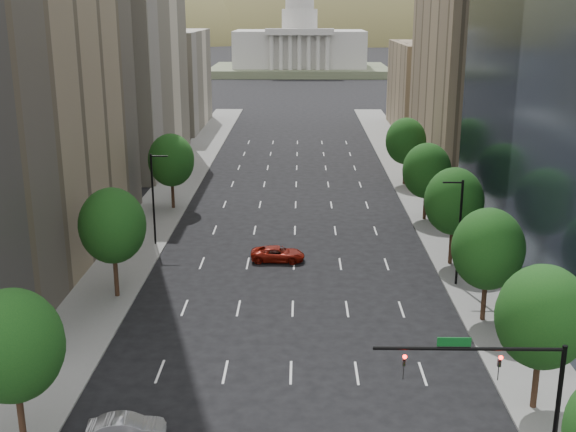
# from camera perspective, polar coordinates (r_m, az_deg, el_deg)

# --- Properties ---
(sidewalk_left) EXTENTS (6.00, 200.00, 0.15)m
(sidewalk_left) POSITION_cam_1_polar(r_m,az_deg,el_deg) (66.58, -13.01, -3.57)
(sidewalk_left) COLOR slate
(sidewalk_left) RESTS_ON ground
(sidewalk_right) EXTENTS (6.00, 200.00, 0.15)m
(sidewalk_right) POSITION_cam_1_polar(r_m,az_deg,el_deg) (66.32, 14.02, -3.72)
(sidewalk_right) COLOR slate
(sidewalk_right) RESTS_ON ground
(midrise_cream_left) EXTENTS (14.00, 30.00, 35.00)m
(midrise_cream_left) POSITION_cam_1_polar(r_m,az_deg,el_deg) (106.89, -13.17, 13.36)
(midrise_cream_left) COLOR beige
(midrise_cream_left) RESTS_ON ground
(filler_left) EXTENTS (14.00, 26.00, 18.00)m
(filler_left) POSITION_cam_1_polar(r_m,az_deg,el_deg) (139.69, -9.69, 10.65)
(filler_left) COLOR beige
(filler_left) RESTS_ON ground
(parking_tan_right) EXTENTS (14.00, 30.00, 30.00)m
(parking_tan_right) POSITION_cam_1_polar(r_m,az_deg,el_deg) (103.87, 14.96, 11.78)
(parking_tan_right) COLOR #8C7759
(parking_tan_right) RESTS_ON ground
(filler_right) EXTENTS (14.00, 26.00, 16.00)m
(filler_right) POSITION_cam_1_polar(r_m,az_deg,el_deg) (136.65, 11.50, 10.02)
(filler_right) COLOR #8C7759
(filler_right) RESTS_ON ground
(tree_right_1) EXTENTS (5.20, 5.20, 8.75)m
(tree_right_1) POSITION_cam_1_polar(r_m,az_deg,el_deg) (42.42, 19.60, -7.59)
(tree_right_1) COLOR #382316
(tree_right_1) RESTS_ON ground
(tree_right_2) EXTENTS (5.20, 5.20, 8.61)m
(tree_right_2) POSITION_cam_1_polar(r_m,az_deg,el_deg) (53.19, 15.64, -2.55)
(tree_right_2) COLOR #382316
(tree_right_2) RESTS_ON ground
(tree_right_3) EXTENTS (5.20, 5.20, 8.89)m
(tree_right_3) POSITION_cam_1_polar(r_m,az_deg,el_deg) (64.28, 13.07, 1.14)
(tree_right_3) COLOR #382316
(tree_right_3) RESTS_ON ground
(tree_right_4) EXTENTS (5.20, 5.20, 8.46)m
(tree_right_4) POSITION_cam_1_polar(r_m,az_deg,el_deg) (77.73, 10.99, 3.54)
(tree_right_4) COLOR #382316
(tree_right_4) RESTS_ON ground
(tree_right_5) EXTENTS (5.20, 5.20, 8.75)m
(tree_right_5) POSITION_cam_1_polar(r_m,az_deg,el_deg) (93.16, 9.36, 5.90)
(tree_right_5) COLOR #382316
(tree_right_5) RESTS_ON ground
(tree_left_0) EXTENTS (5.20, 5.20, 8.75)m
(tree_left_0) POSITION_cam_1_polar(r_m,az_deg,el_deg) (39.41, -21.06, -9.62)
(tree_left_0) COLOR #382316
(tree_left_0) RESTS_ON ground
(tree_left_1) EXTENTS (5.20, 5.20, 8.97)m
(tree_left_1) POSITION_cam_1_polar(r_m,az_deg,el_deg) (57.04, -13.80, -0.76)
(tree_left_1) COLOR #382316
(tree_left_1) RESTS_ON ground
(tree_left_2) EXTENTS (5.20, 5.20, 8.68)m
(tree_left_2) POSITION_cam_1_polar(r_m,az_deg,el_deg) (81.72, -9.28, 4.40)
(tree_left_2) COLOR #382316
(tree_left_2) RESTS_ON ground
(streetlight_rn) EXTENTS (1.70, 0.20, 9.00)m
(streetlight_rn) POSITION_cam_1_polar(r_m,az_deg,el_deg) (59.75, 13.44, -1.08)
(streetlight_rn) COLOR black
(streetlight_rn) RESTS_ON ground
(streetlight_ln) EXTENTS (1.70, 0.20, 9.00)m
(streetlight_ln) POSITION_cam_1_polar(r_m,az_deg,el_deg) (69.38, -10.64, 1.50)
(streetlight_ln) COLOR black
(streetlight_ln) RESTS_ON ground
(traffic_signal) EXTENTS (9.12, 0.40, 7.38)m
(traffic_signal) POSITION_cam_1_polar(r_m,az_deg,el_deg) (36.51, 17.17, -12.37)
(traffic_signal) COLOR black
(traffic_signal) RESTS_ON ground
(capitol) EXTENTS (60.00, 40.00, 35.20)m
(capitol) POSITION_cam_1_polar(r_m,az_deg,el_deg) (250.77, 0.92, 13.20)
(capitol) COLOR #596647
(capitol) RESTS_ON ground
(foothills) EXTENTS (720.00, 413.00, 263.00)m
(foothills) POSITION_cam_1_polar(r_m,az_deg,el_deg) (604.04, 4.33, 10.58)
(foothills) COLOR olive
(foothills) RESTS_ON ground
(car_silver) EXTENTS (4.29, 1.96, 1.37)m
(car_silver) POSITION_cam_1_polar(r_m,az_deg,el_deg) (40.67, -12.73, -16.17)
(car_silver) COLOR #A2A2A7
(car_silver) RESTS_ON ground
(car_red_far) EXTENTS (4.94, 2.41, 1.35)m
(car_red_far) POSITION_cam_1_polar(r_m,az_deg,el_deg) (65.12, -0.82, -3.03)
(car_red_far) COLOR maroon
(car_red_far) RESTS_ON ground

